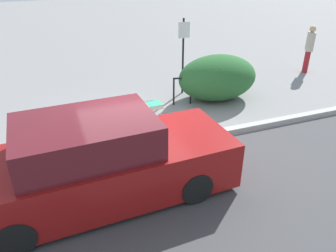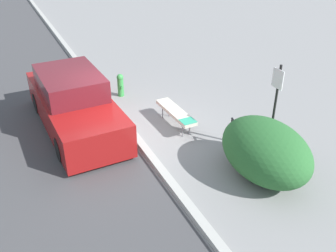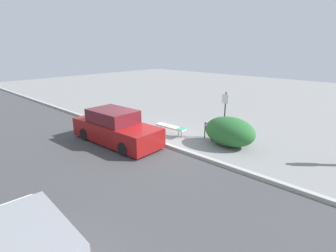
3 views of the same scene
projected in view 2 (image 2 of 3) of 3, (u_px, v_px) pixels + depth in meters
ground_plane at (133, 135)px, 10.26m from camera, size 60.00×60.00×0.00m
curb at (132, 133)px, 10.23m from camera, size 60.00×0.20×0.13m
bench at (176, 112)px, 10.50m from camera, size 1.76×0.45×0.50m
bike_rack at (235, 134)px, 9.34m from camera, size 0.55×0.18×0.83m
sign_post at (275, 101)px, 8.93m from camera, size 0.36×0.08×2.30m
fire_hydrant at (120, 84)px, 12.31m from camera, size 0.36×0.22×0.77m
shrub_hedge at (265, 151)px, 8.36m from camera, size 2.42×1.68×1.34m
parked_car_near at (74, 104)px, 10.37m from camera, size 4.78×1.90×1.58m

